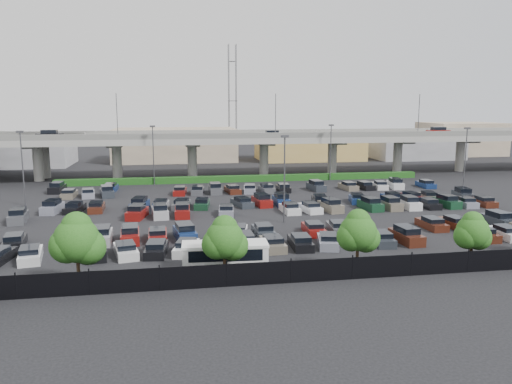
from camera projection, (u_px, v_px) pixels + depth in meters
ground at (271, 209)px, 66.61m from camera, size 280.00×280.00×0.00m
overpass at (238, 141)px, 96.45m from camera, size 150.00×13.00×15.80m
hedge at (244, 179)px, 90.81m from camera, size 66.00×1.60×1.10m
fence at (340, 269)px, 39.24m from camera, size 70.00×0.10×2.00m
tree_row at (343, 232)px, 40.35m from camera, size 65.07×3.66×5.94m
shuttle_bus at (225, 255)px, 41.81m from camera, size 7.28×2.85×2.30m
parked_cars at (272, 210)px, 63.02m from camera, size 63.06×41.60×1.67m
light_poles at (238, 162)px, 66.82m from camera, size 66.90×48.38×10.30m
distant_buildings at (271, 145)px, 128.07m from camera, size 138.00×24.00×9.00m
comm_tower at (233, 99)px, 136.52m from camera, size 2.40×2.40×30.00m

